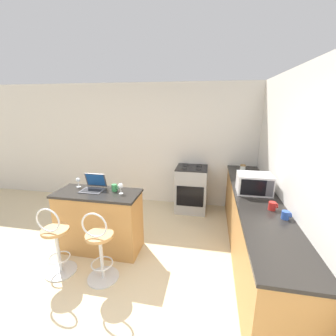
{
  "coord_description": "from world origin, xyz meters",
  "views": [
    {
      "loc": [
        1.18,
        -1.91,
        2.17
      ],
      "look_at": [
        0.43,
        1.98,
        1.04
      ],
      "focal_mm": 24.0,
      "sensor_mm": 36.0,
      "label": 1
    }
  ],
  "objects_px": {
    "mug_blue": "(286,215)",
    "storage_jar": "(243,169)",
    "wine_glass_short": "(78,180)",
    "microwave": "(254,183)",
    "bar_stool_near": "(56,243)",
    "laptop": "(94,186)",
    "mug_green": "(115,188)",
    "bar_stool_far": "(100,248)",
    "stove_range": "(191,189)",
    "wine_glass_tall": "(121,186)",
    "mug_red": "(272,206)"
  },
  "relations": [
    {
      "from": "bar_stool_near",
      "to": "laptop",
      "type": "height_order",
      "value": "laptop"
    },
    {
      "from": "microwave",
      "to": "wine_glass_short",
      "type": "bearing_deg",
      "value": -174.27
    },
    {
      "from": "microwave",
      "to": "storage_jar",
      "type": "height_order",
      "value": "microwave"
    },
    {
      "from": "wine_glass_tall",
      "to": "bar_stool_far",
      "type": "bearing_deg",
      "value": -95.3
    },
    {
      "from": "mug_blue",
      "to": "storage_jar",
      "type": "bearing_deg",
      "value": 98.68
    },
    {
      "from": "mug_green",
      "to": "wine_glass_short",
      "type": "relative_size",
      "value": 0.68
    },
    {
      "from": "microwave",
      "to": "stove_range",
      "type": "bearing_deg",
      "value": 129.9
    },
    {
      "from": "laptop",
      "to": "wine_glass_short",
      "type": "distance_m",
      "value": 0.3
    },
    {
      "from": "storage_jar",
      "to": "mug_blue",
      "type": "distance_m",
      "value": 1.7
    },
    {
      "from": "laptop",
      "to": "bar_stool_far",
      "type": "bearing_deg",
      "value": -59.63
    },
    {
      "from": "wine_glass_tall",
      "to": "storage_jar",
      "type": "height_order",
      "value": "storage_jar"
    },
    {
      "from": "laptop",
      "to": "microwave",
      "type": "xyz_separation_m",
      "value": [
        2.32,
        0.32,
        0.08
      ]
    },
    {
      "from": "laptop",
      "to": "storage_jar",
      "type": "distance_m",
      "value": 2.61
    },
    {
      "from": "mug_red",
      "to": "storage_jar",
      "type": "bearing_deg",
      "value": 96.47
    },
    {
      "from": "stove_range",
      "to": "mug_blue",
      "type": "bearing_deg",
      "value": -57.93
    },
    {
      "from": "laptop",
      "to": "mug_blue",
      "type": "height_order",
      "value": "laptop"
    },
    {
      "from": "microwave",
      "to": "stove_range",
      "type": "xyz_separation_m",
      "value": [
        -0.99,
        1.18,
        -0.61
      ]
    },
    {
      "from": "mug_blue",
      "to": "wine_glass_tall",
      "type": "bearing_deg",
      "value": 170.46
    },
    {
      "from": "bar_stool_near",
      "to": "mug_blue",
      "type": "xyz_separation_m",
      "value": [
        2.75,
        0.26,
        0.53
      ]
    },
    {
      "from": "bar_stool_near",
      "to": "mug_blue",
      "type": "height_order",
      "value": "mug_blue"
    },
    {
      "from": "mug_red",
      "to": "mug_blue",
      "type": "xyz_separation_m",
      "value": [
        0.09,
        -0.21,
        -0.0
      ]
    },
    {
      "from": "bar_stool_far",
      "to": "mug_red",
      "type": "height_order",
      "value": "mug_red"
    },
    {
      "from": "bar_stool_near",
      "to": "laptop",
      "type": "distance_m",
      "value": 0.9
    },
    {
      "from": "bar_stool_far",
      "to": "mug_blue",
      "type": "height_order",
      "value": "mug_blue"
    },
    {
      "from": "bar_stool_far",
      "to": "mug_green",
      "type": "height_order",
      "value": "mug_green"
    },
    {
      "from": "bar_stool_far",
      "to": "mug_red",
      "type": "relative_size",
      "value": 9.35
    },
    {
      "from": "wine_glass_short",
      "to": "microwave",
      "type": "bearing_deg",
      "value": 5.73
    },
    {
      "from": "microwave",
      "to": "bar_stool_far",
      "type": "bearing_deg",
      "value": -152.41
    },
    {
      "from": "mug_blue",
      "to": "microwave",
      "type": "bearing_deg",
      "value": 106.35
    },
    {
      "from": "stove_range",
      "to": "storage_jar",
      "type": "relative_size",
      "value": 5.71
    },
    {
      "from": "bar_stool_near",
      "to": "microwave",
      "type": "relative_size",
      "value": 2.08
    },
    {
      "from": "wine_glass_tall",
      "to": "storage_jar",
      "type": "relative_size",
      "value": 0.93
    },
    {
      "from": "bar_stool_far",
      "to": "microwave",
      "type": "bearing_deg",
      "value": 27.59
    },
    {
      "from": "mug_red",
      "to": "wine_glass_short",
      "type": "distance_m",
      "value": 2.75
    },
    {
      "from": "mug_green",
      "to": "wine_glass_short",
      "type": "bearing_deg",
      "value": 175.05
    },
    {
      "from": "bar_stool_near",
      "to": "stove_range",
      "type": "bearing_deg",
      "value": 54.77
    },
    {
      "from": "mug_green",
      "to": "wine_glass_tall",
      "type": "bearing_deg",
      "value": -31.24
    },
    {
      "from": "bar_stool_far",
      "to": "mug_red",
      "type": "distance_m",
      "value": 2.17
    },
    {
      "from": "mug_green",
      "to": "bar_stool_near",
      "type": "bearing_deg",
      "value": -127.97
    },
    {
      "from": "bar_stool_near",
      "to": "mug_red",
      "type": "bearing_deg",
      "value": 10.05
    },
    {
      "from": "laptop",
      "to": "mug_green",
      "type": "distance_m",
      "value": 0.33
    },
    {
      "from": "laptop",
      "to": "mug_green",
      "type": "relative_size",
      "value": 3.23
    },
    {
      "from": "bar_stool_near",
      "to": "microwave",
      "type": "bearing_deg",
      "value": 21.64
    },
    {
      "from": "wine_glass_tall",
      "to": "storage_jar",
      "type": "distance_m",
      "value": 2.26
    },
    {
      "from": "stove_range",
      "to": "bar_stool_near",
      "type": "bearing_deg",
      "value": -125.23
    },
    {
      "from": "mug_green",
      "to": "storage_jar",
      "type": "relative_size",
      "value": 0.61
    },
    {
      "from": "microwave",
      "to": "stove_range",
      "type": "height_order",
      "value": "microwave"
    },
    {
      "from": "bar_stool_near",
      "to": "mug_red",
      "type": "relative_size",
      "value": 9.35
    },
    {
      "from": "microwave",
      "to": "mug_green",
      "type": "bearing_deg",
      "value": -171.01
    },
    {
      "from": "microwave",
      "to": "stove_range",
      "type": "distance_m",
      "value": 1.65
    }
  ]
}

